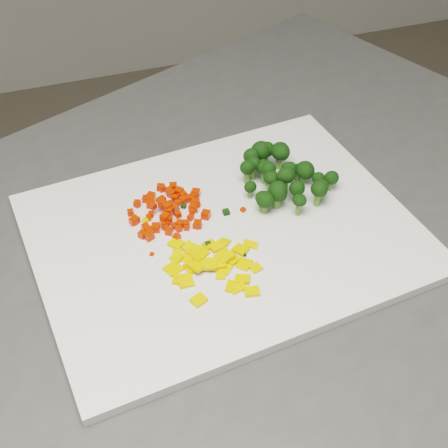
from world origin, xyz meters
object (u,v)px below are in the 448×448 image
object	(u,v)px
counter_block	(227,420)
carrot_pile	(168,206)
pepper_pile	(215,262)
cutting_board	(224,234)
broccoli_pile	(287,173)

from	to	relation	value
counter_block	carrot_pile	world-z (taller)	carrot_pile
counter_block	carrot_pile	xyz separation A→B (m)	(-0.06, 0.03, 0.48)
counter_block	pepper_pile	world-z (taller)	pepper_pile
pepper_pile	carrot_pile	bearing A→B (deg)	104.26
cutting_board	pepper_pile	world-z (taller)	pepper_pile
cutting_board	broccoli_pile	world-z (taller)	broccoli_pile
carrot_pile	broccoli_pile	size ratio (longest dim) A/B	0.83
cutting_board	broccoli_pile	distance (m)	0.11
cutting_board	carrot_pile	size ratio (longest dim) A/B	4.50
counter_block	cutting_board	size ratio (longest dim) A/B	2.31
broccoli_pile	counter_block	bearing A→B (deg)	-160.53
carrot_pile	broccoli_pile	xyz separation A→B (m)	(0.15, -0.00, 0.01)
cutting_board	broccoli_pile	size ratio (longest dim) A/B	3.75
cutting_board	carrot_pile	distance (m)	0.07
cutting_board	carrot_pile	world-z (taller)	carrot_pile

